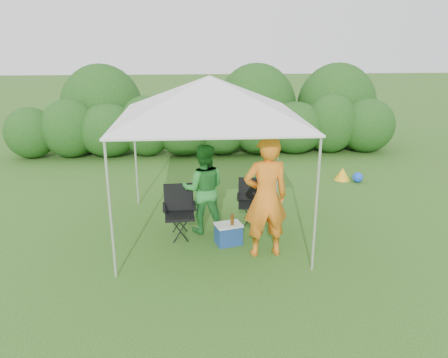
{
  "coord_description": "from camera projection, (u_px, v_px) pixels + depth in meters",
  "views": [
    {
      "loc": [
        -0.29,
        -6.88,
        3.46
      ],
      "look_at": [
        0.23,
        0.4,
        1.05
      ],
      "focal_mm": 35.0,
      "sensor_mm": 36.0,
      "label": 1
    }
  ],
  "objects": [
    {
      "name": "ground",
      "position": [
        212.0,
        243.0,
        7.62
      ],
      "size": [
        70.0,
        70.0,
        0.0
      ],
      "primitive_type": "plane",
      "color": "#386720"
    },
    {
      "name": "hedge",
      "position": [
        208.0,
        128.0,
        13.05
      ],
      "size": [
        11.68,
        1.53,
        1.8
      ],
      "color": "#235319",
      "rests_on": "ground"
    },
    {
      "name": "canopy",
      "position": [
        210.0,
        98.0,
        7.32
      ],
      "size": [
        3.1,
        3.1,
        2.83
      ],
      "color": "silver",
      "rests_on": "ground"
    },
    {
      "name": "chair_right",
      "position": [
        251.0,
        198.0,
        8.41
      ],
      "size": [
        0.57,
        0.53,
        0.84
      ],
      "rotation": [
        0.0,
        0.0,
        -0.13
      ],
      "color": "black",
      "rests_on": "ground"
    },
    {
      "name": "chair_left",
      "position": [
        179.0,
        208.0,
        7.79
      ],
      "size": [
        0.61,
        0.55,
        0.93
      ],
      "rotation": [
        0.0,
        0.0,
        0.06
      ],
      "color": "black",
      "rests_on": "ground"
    },
    {
      "name": "man",
      "position": [
        266.0,
        197.0,
        6.95
      ],
      "size": [
        0.78,
        0.56,
        2.0
      ],
      "primitive_type": "imported",
      "rotation": [
        0.0,
        0.0,
        3.26
      ],
      "color": "orange",
      "rests_on": "ground"
    },
    {
      "name": "woman",
      "position": [
        203.0,
        189.0,
        7.87
      ],
      "size": [
        0.82,
        0.64,
        1.65
      ],
      "primitive_type": "imported",
      "rotation": [
        0.0,
        0.0,
        3.12
      ],
      "color": "#2D8B37",
      "rests_on": "ground"
    },
    {
      "name": "cooler",
      "position": [
        228.0,
        234.0,
        7.56
      ],
      "size": [
        0.52,
        0.43,
        0.37
      ],
      "rotation": [
        0.0,
        0.0,
        0.28
      ],
      "color": "navy",
      "rests_on": "ground"
    },
    {
      "name": "bottle",
      "position": [
        232.0,
        219.0,
        7.43
      ],
      "size": [
        0.06,
        0.06,
        0.22
      ],
      "primitive_type": "cylinder",
      "color": "#592D0C",
      "rests_on": "cooler"
    },
    {
      "name": "lawn_toy",
      "position": [
        346.0,
        175.0,
        10.88
      ],
      "size": [
        0.63,
        0.53,
        0.32
      ],
      "color": "yellow",
      "rests_on": "ground"
    }
  ]
}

